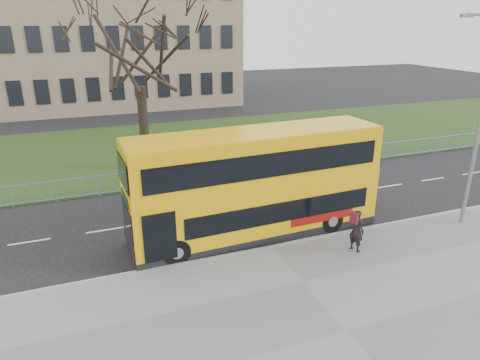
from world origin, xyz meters
name	(u,v)px	position (x,y,z in m)	size (l,w,h in m)	color
ground	(256,233)	(0.00, 0.00, 0.00)	(120.00, 120.00, 0.00)	black
pavement	(346,332)	(0.00, -6.75, 0.06)	(80.00, 10.50, 0.12)	slate
kerb	(271,248)	(0.00, -1.55, 0.07)	(80.00, 0.20, 0.14)	gray
grass_verge	(180,146)	(0.00, 14.30, 0.04)	(80.00, 15.40, 0.08)	#223C16
guard_railing	(210,172)	(0.00, 6.60, 0.55)	(40.00, 0.12, 1.10)	#71A5C9
bare_tree	(139,70)	(-3.00, 10.00, 5.91)	(8.17, 8.17, 11.67)	black
civic_building	(85,36)	(-5.00, 35.00, 7.00)	(30.00, 15.00, 14.00)	#886E56
yellow_bus	(256,182)	(-0.03, -0.04, 2.34)	(10.52, 2.91, 4.37)	#F7B60A
pedestrian	(357,230)	(2.94, -2.92, 0.97)	(0.62, 0.41, 1.70)	black
street_lamp	(480,116)	(8.71, -2.46, 4.86)	(1.83, 0.44, 8.64)	gray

